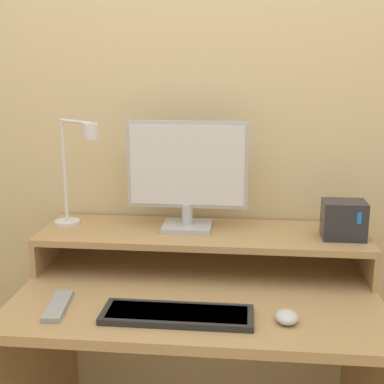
% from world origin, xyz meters
% --- Properties ---
extents(wall_back, '(6.00, 0.05, 2.50)m').
position_xyz_m(wall_back, '(0.00, 0.72, 1.25)').
color(wall_back, beige).
rests_on(wall_back, ground_plane).
extents(desk, '(1.11, 0.69, 0.77)m').
position_xyz_m(desk, '(0.00, 0.34, 0.53)').
color(desk, tan).
rests_on(desk, ground_plane).
extents(monitor_shelf, '(1.11, 0.31, 0.13)m').
position_xyz_m(monitor_shelf, '(0.00, 0.53, 0.88)').
color(monitor_shelf, tan).
rests_on(monitor_shelf, desk).
extents(monitor, '(0.41, 0.14, 0.37)m').
position_xyz_m(monitor, '(-0.06, 0.55, 1.10)').
color(monitor, '#BCBCC1').
rests_on(monitor, monitor_shelf).
extents(desk_lamp, '(0.19, 0.15, 0.37)m').
position_xyz_m(desk_lamp, '(-0.43, 0.53, 1.10)').
color(desk_lamp, silver).
rests_on(desk_lamp, monitor_shelf).
extents(router_dock, '(0.14, 0.11, 0.12)m').
position_xyz_m(router_dock, '(0.46, 0.50, 0.96)').
color(router_dock, '#28282D').
rests_on(router_dock, monitor_shelf).
extents(keyboard, '(0.42, 0.14, 0.02)m').
position_xyz_m(keyboard, '(-0.04, 0.15, 0.78)').
color(keyboard, '#282828').
rests_on(keyboard, desk).
extents(mouse, '(0.06, 0.08, 0.03)m').
position_xyz_m(mouse, '(0.26, 0.15, 0.78)').
color(mouse, silver).
rests_on(mouse, desk).
extents(remote_control, '(0.07, 0.19, 0.02)m').
position_xyz_m(remote_control, '(-0.39, 0.17, 0.78)').
color(remote_control, '#99999E').
rests_on(remote_control, desk).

